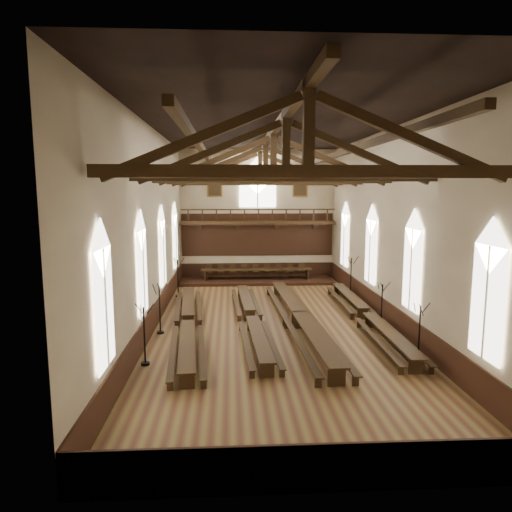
{
  "coord_description": "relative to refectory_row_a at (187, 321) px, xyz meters",
  "views": [
    {
      "loc": [
        -2.12,
        -22.48,
        6.9
      ],
      "look_at": [
        -0.77,
        1.5,
        3.42
      ],
      "focal_mm": 32.0,
      "sensor_mm": 36.0,
      "label": 1
    }
  ],
  "objects": [
    {
      "name": "ground",
      "position": [
        4.27,
        0.6,
        -0.51
      ],
      "size": [
        26.0,
        26.0,
        0.0
      ],
      "primitive_type": "plane",
      "color": "brown",
      "rests_on": "ground"
    },
    {
      "name": "room_walls",
      "position": [
        4.27,
        0.6,
        5.95
      ],
      "size": [
        26.0,
        26.0,
        26.0
      ],
      "color": "beige",
      "rests_on": "ground"
    },
    {
      "name": "wainscot_band",
      "position": [
        4.27,
        0.6,
        0.09
      ],
      "size": [
        12.0,
        26.0,
        1.2
      ],
      "color": "#381C10",
      "rests_on": "ground"
    },
    {
      "name": "side_windows",
      "position": [
        4.27,
        0.6,
        3.23
      ],
      "size": [
        11.85,
        19.8,
        4.5
      ],
      "color": "white",
      "rests_on": "room_walls"
    },
    {
      "name": "end_window",
      "position": [
        4.27,
        13.5,
        6.71
      ],
      "size": [
        2.8,
        0.12,
        3.8
      ],
      "color": "white",
      "rests_on": "room_walls"
    },
    {
      "name": "minstrels_gallery",
      "position": [
        4.27,
        13.26,
        3.39
      ],
      "size": [
        11.8,
        1.24,
        3.7
      ],
      "color": "#382512",
      "rests_on": "room_walls"
    },
    {
      "name": "portraits",
      "position": [
        4.27,
        13.5,
        6.59
      ],
      "size": [
        7.75,
        0.09,
        1.45
      ],
      "color": "brown",
      "rests_on": "room_walls"
    },
    {
      "name": "roof_trusses",
      "position": [
        4.27,
        0.6,
        7.7
      ],
      "size": [
        11.7,
        25.7,
        2.8
      ],
      "color": "#382512",
      "rests_on": "room_walls"
    },
    {
      "name": "refectory_row_a",
      "position": [
        0.0,
        0.0,
        0.0
      ],
      "size": [
        1.97,
        14.06,
        0.7
      ],
      "color": "#382512",
      "rests_on": "ground"
    },
    {
      "name": "refectory_row_b",
      "position": [
        3.16,
        0.74,
        -0.02
      ],
      "size": [
        1.65,
        13.79,
        0.68
      ],
      "color": "#382512",
      "rests_on": "ground"
    },
    {
      "name": "refectory_row_c",
      "position": [
        5.58,
        0.41,
        0.08
      ],
      "size": [
        1.93,
        15.05,
        0.81
      ],
      "color": "#382512",
      "rests_on": "ground"
    },
    {
      "name": "refectory_row_d",
      "position": [
        9.21,
        0.83,
        -0.0
      ],
      "size": [
        1.52,
        13.97,
        0.7
      ],
      "color": "#382512",
      "rests_on": "ground"
    },
    {
      "name": "dais",
      "position": [
        4.1,
        12.0,
        -0.41
      ],
      "size": [
        11.4,
        3.17,
        0.21
      ],
      "primitive_type": "cube",
      "color": "#381C10",
      "rests_on": "ground"
    },
    {
      "name": "high_table",
      "position": [
        4.1,
        12.0,
        0.36
      ],
      "size": [
        8.39,
        0.98,
        0.79
      ],
      "color": "#382512",
      "rests_on": "dais"
    },
    {
      "name": "high_chairs",
      "position": [
        4.1,
        12.82,
        0.27
      ],
      "size": [
        7.71,
        0.52,
        1.04
      ],
      "color": "#382512",
      "rests_on": "dais"
    },
    {
      "name": "candelabrum_left_near",
      "position": [
        -1.28,
        -4.3,
        0.25
      ],
      "size": [
        0.75,
        0.72,
        2.5
      ],
      "color": "black",
      "rests_on": "ground"
    },
    {
      "name": "candelabrum_left_mid",
      "position": [
        -1.28,
        -0.28,
        0.24
      ],
      "size": [
        0.73,
        0.73,
        2.47
      ],
      "color": "black",
      "rests_on": "ground"
    },
    {
      "name": "candelabrum_left_far",
      "position": [
        -1.28,
        7.44,
        0.27
      ],
      "size": [
        0.69,
        0.8,
        2.59
      ],
      "color": "black",
      "rests_on": "ground"
    },
    {
      "name": "candelabrum_right_near",
      "position": [
        9.82,
        -4.34,
        0.21
      ],
      "size": [
        0.69,
        0.72,
        2.38
      ],
      "color": "black",
      "rests_on": "ground"
    },
    {
      "name": "candelabrum_right_mid",
      "position": [
        9.82,
        0.32,
        0.18
      ],
      "size": [
        0.65,
        0.7,
        2.3
      ],
      "color": "black",
      "rests_on": "ground"
    },
    {
      "name": "candelabrum_right_far",
      "position": [
        9.82,
        6.35,
        0.33
      ],
      "size": [
        0.81,
        0.84,
        2.78
      ],
      "color": "black",
      "rests_on": "ground"
    }
  ]
}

